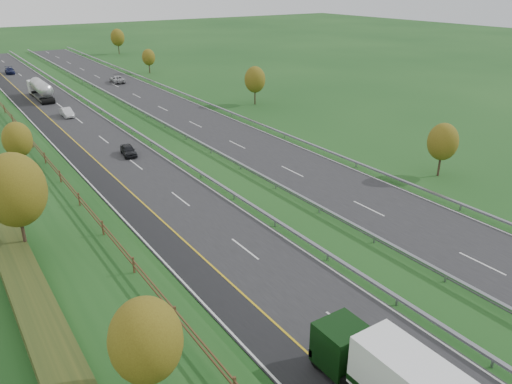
# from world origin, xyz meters

# --- Properties ---
(ground) EXTENTS (400.00, 400.00, 0.00)m
(ground) POSITION_xyz_m (8.00, 55.00, 0.00)
(ground) COLOR #174117
(ground) RESTS_ON ground
(near_carriageway) EXTENTS (10.50, 200.00, 0.04)m
(near_carriageway) POSITION_xyz_m (0.00, 60.00, 0.02)
(near_carriageway) COLOR black
(near_carriageway) RESTS_ON ground
(far_carriageway) EXTENTS (10.50, 200.00, 0.04)m
(far_carriageway) POSITION_xyz_m (16.50, 60.00, 0.02)
(far_carriageway) COLOR black
(far_carriageway) RESTS_ON ground
(hard_shoulder) EXTENTS (3.00, 200.00, 0.04)m
(hard_shoulder) POSITION_xyz_m (-3.75, 60.00, 0.02)
(hard_shoulder) COLOR black
(hard_shoulder) RESTS_ON ground
(lane_markings) EXTENTS (26.75, 200.00, 0.01)m
(lane_markings) POSITION_xyz_m (6.40, 59.88, 0.05)
(lane_markings) COLOR silver
(lane_markings) RESTS_ON near_carriageway
(fence_left) EXTENTS (0.12, 189.06, 1.20)m
(fence_left) POSITION_xyz_m (-8.50, 59.59, 2.73)
(fence_left) COLOR #422B19
(fence_left) RESTS_ON embankment_left
(median_barrier_near) EXTENTS (0.32, 200.00, 0.71)m
(median_barrier_near) POSITION_xyz_m (5.70, 60.00, 0.61)
(median_barrier_near) COLOR gray
(median_barrier_near) RESTS_ON ground
(median_barrier_far) EXTENTS (0.32, 200.00, 0.71)m
(median_barrier_far) POSITION_xyz_m (10.80, 60.00, 0.61)
(median_barrier_far) COLOR gray
(median_barrier_far) RESTS_ON ground
(outer_barrier_far) EXTENTS (0.32, 200.00, 0.71)m
(outer_barrier_far) POSITION_xyz_m (22.30, 60.00, 0.62)
(outer_barrier_far) COLOR gray
(outer_barrier_far) RESTS_ON ground
(trees_far) EXTENTS (8.45, 118.60, 7.12)m
(trees_far) POSITION_xyz_m (29.80, 89.21, 4.25)
(trees_far) COLOR #2D2116
(trees_far) RESTS_ON ground
(road_tanker) EXTENTS (2.40, 11.22, 3.46)m
(road_tanker) POSITION_xyz_m (-0.14, 90.03, 1.86)
(road_tanker) COLOR silver
(road_tanker) RESTS_ON near_carriageway
(car_dark_near) EXTENTS (2.04, 4.00, 1.31)m
(car_dark_near) POSITION_xyz_m (1.76, 50.73, 0.69)
(car_dark_near) COLOR black
(car_dark_near) RESTS_ON near_carriageway
(car_silver_mid) EXTENTS (1.49, 4.13, 1.35)m
(car_silver_mid) POSITION_xyz_m (0.38, 74.44, 0.72)
(car_silver_mid) COLOR silver
(car_silver_mid) RESTS_ON near_carriageway
(car_small_far) EXTENTS (2.26, 4.86, 1.37)m
(car_small_far) POSITION_xyz_m (-0.35, 121.89, 0.73)
(car_small_far) COLOR #121738
(car_small_far) RESTS_ON near_carriageway
(car_oncoming) EXTENTS (2.85, 5.39, 1.44)m
(car_oncoming) POSITION_xyz_m (16.67, 97.55, 0.76)
(car_oncoming) COLOR #A6A7AB
(car_oncoming) RESTS_ON far_carriageway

